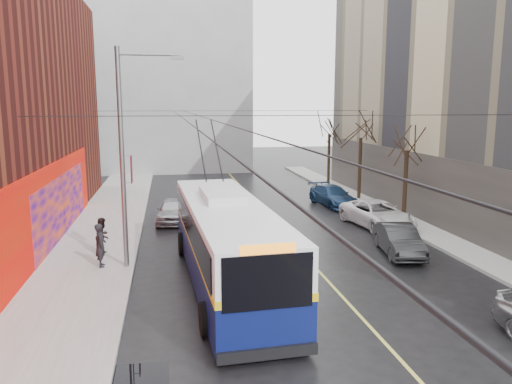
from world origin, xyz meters
The scene contains 17 objects.
sidewalk_left centered at (-8.00, 12.00, 0.07)m, with size 4.00×60.00×0.15m, color gray.
sidewalk_right centered at (9.00, 12.00, 0.07)m, with size 2.00×60.00×0.15m, color gray.
lane_line centered at (1.50, 14.00, 0.00)m, with size 0.12×50.00×0.01m, color #BFB74C.
building_far centered at (-6.00, 44.99, 9.02)m, with size 20.50×12.10×18.00m.
streetlight_pole centered at (-6.14, 10.00, 4.85)m, with size 2.65×0.60×9.00m.
catenary_wires centered at (-2.54, 14.77, 6.25)m, with size 18.00×60.00×0.22m.
tree_near centered at (9.00, 16.00, 4.98)m, with size 3.20×3.20×6.40m.
tree_mid centered at (9.00, 23.00, 5.25)m, with size 3.20×3.20×6.68m.
tree_far centered at (9.00, 30.00, 5.14)m, with size 3.20×3.20×6.57m.
pigeons_flying centered at (-2.37, 9.81, 7.77)m, with size 2.10×2.12×1.23m.
trolleybus centered at (-2.39, 7.58, 1.69)m, with size 3.50×12.94×6.08m.
parked_car_b centered at (5.80, 10.03, 0.68)m, with size 1.44×4.12×1.36m, color #292A2C.
parked_car_c centered at (7.00, 15.19, 0.72)m, with size 2.40×5.20×1.45m, color white.
parked_car_d centered at (6.48, 21.40, 0.68)m, with size 1.89×4.65×1.35m, color navy.
following_car centered at (-4.30, 18.38, 0.69)m, with size 1.63×4.06×1.38m, color #A8A9AD.
pedestrian_a centered at (-7.32, 10.12, 1.06)m, with size 0.66×0.43×1.81m, color black.
pedestrian_b centered at (-7.46, 11.95, 0.98)m, with size 0.81×0.63×1.66m, color black.
Camera 1 is at (-4.48, -10.55, 6.73)m, focal length 35.00 mm.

